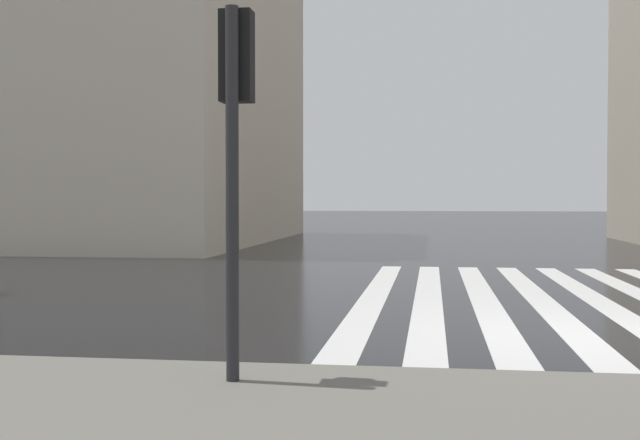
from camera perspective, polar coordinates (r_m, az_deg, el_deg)
ground_plane at (r=11.22m, az=18.60°, el=-7.89°), size 220.00×220.00×0.00m
zebra_crossing at (r=15.19m, az=17.29°, el=-5.41°), size 13.00×7.50×0.01m
traffic_signal_post at (r=7.45m, az=-6.09°, el=7.67°), size 0.44×0.30×3.42m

